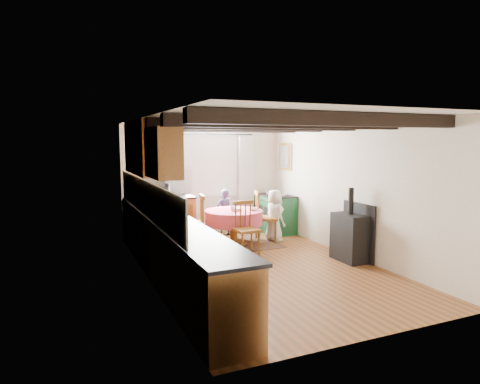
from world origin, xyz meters
name	(u,v)px	position (x,y,z in m)	size (l,w,h in m)	color
floor	(259,267)	(0.00, 0.00, 0.00)	(3.60, 5.50, 0.00)	brown
ceiling	(260,119)	(0.00, 0.00, 2.40)	(3.60, 5.50, 0.00)	white
wall_back	(205,180)	(0.00, 2.75, 1.20)	(3.60, 0.00, 2.40)	silver
wall_front	(379,226)	(0.00, -2.75, 1.20)	(3.60, 0.00, 2.40)	silver
wall_left	(148,201)	(-1.80, 0.00, 1.20)	(0.00, 5.50, 2.40)	silver
wall_right	(350,189)	(1.80, 0.00, 1.20)	(0.00, 5.50, 2.40)	silver
beam_a	(337,119)	(0.00, -2.00, 2.31)	(3.60, 0.16, 0.16)	black
beam_b	(292,122)	(0.00, -1.00, 2.31)	(3.60, 0.16, 0.16)	black
beam_c	(260,125)	(0.00, 0.00, 2.31)	(3.60, 0.16, 0.16)	black
beam_d	(236,127)	(0.00, 1.00, 2.31)	(3.60, 0.16, 0.16)	black
beam_e	(216,128)	(0.00, 2.00, 2.31)	(3.60, 0.16, 0.16)	black
splash_left	(145,198)	(-1.78, 0.30, 1.20)	(0.02, 4.50, 0.55)	beige
splash_back	(160,182)	(-1.00, 2.73, 1.20)	(1.40, 0.02, 0.55)	beige
base_cabinet_left	(169,250)	(-1.50, 0.00, 0.44)	(0.60, 5.30, 0.88)	olive
base_cabinet_back	(162,220)	(-1.05, 2.45, 0.44)	(1.30, 0.60, 0.88)	olive
worktop_left	(170,220)	(-1.48, 0.00, 0.90)	(0.64, 5.30, 0.04)	black
worktop_back	(161,198)	(-1.05, 2.43, 0.90)	(1.30, 0.64, 0.04)	black
wall_cabinet_glass	(143,147)	(-1.63, 1.20, 1.95)	(0.34, 1.80, 0.90)	olive
wall_cabinet_solid	(163,153)	(-1.63, -0.30, 1.90)	(0.34, 0.90, 0.70)	olive
window_frame	(209,162)	(0.10, 2.73, 1.60)	(1.34, 0.03, 1.54)	white
window_pane	(209,162)	(0.10, 2.74, 1.60)	(1.20, 0.01, 1.40)	white
curtain_left	(173,186)	(-0.75, 2.65, 1.10)	(0.35, 0.10, 2.10)	#B5B5B5
curtain_right	(246,183)	(0.95, 2.65, 1.10)	(0.35, 0.10, 2.10)	#B5B5B5
curtain_rod	(210,134)	(0.10, 2.65, 2.20)	(0.03, 0.03, 2.00)	black
wall_picture	(285,157)	(1.77, 2.30, 1.70)	(0.04, 0.50, 0.60)	gold
wall_plate	(249,157)	(1.05, 2.72, 1.70)	(0.30, 0.30, 0.02)	silver
rug	(234,244)	(0.18, 1.54, 0.01)	(1.69, 1.32, 0.01)	#4B3623
dining_table	(234,227)	(0.18, 1.54, 0.35)	(1.15, 1.15, 0.69)	#F13A48
chair_near	(247,228)	(0.13, 0.78, 0.49)	(0.42, 0.44, 0.97)	#8F571E
chair_left	(193,221)	(-0.63, 1.62, 0.52)	(0.44, 0.46, 1.04)	#8F571E
chair_right	(266,216)	(0.89, 1.53, 0.52)	(0.45, 0.47, 1.05)	#8F571E
aga_range	(275,213)	(1.47, 2.20, 0.44)	(0.61, 0.95, 0.87)	#164826
cast_iron_stove	(350,225)	(1.58, -0.30, 0.63)	(0.38, 0.63, 1.27)	black
child_far	(224,212)	(0.30, 2.36, 0.51)	(0.37, 0.24, 1.02)	#2C2D47
child_right	(275,215)	(1.07, 1.49, 0.53)	(0.52, 0.34, 1.07)	silver
bowl_a	(236,209)	(0.21, 1.47, 0.72)	(0.21, 0.21, 0.05)	silver
bowl_b	(253,209)	(0.52, 1.36, 0.72)	(0.18, 0.18, 0.06)	silver
cup	(233,209)	(0.13, 1.45, 0.74)	(0.10, 0.10, 0.10)	silver
canister_tall	(147,191)	(-1.33, 2.48, 1.04)	(0.14, 0.14, 0.24)	#262628
canister_wide	(166,192)	(-0.95, 2.44, 1.01)	(0.17, 0.17, 0.19)	#262628
canister_slim	(168,190)	(-0.92, 2.45, 1.05)	(0.10, 0.10, 0.27)	#262628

